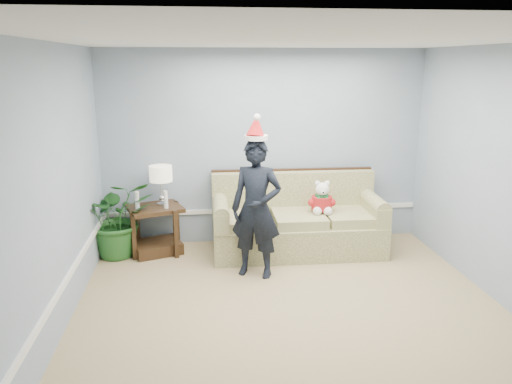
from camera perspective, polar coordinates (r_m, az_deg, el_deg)
The scene contains 10 objects.
room_shell at distance 4.59m, azimuth 5.06°, elevation -0.12°, with size 4.54×5.04×2.74m.
wainscot_trim at distance 5.90m, azimuth -8.84°, elevation -6.03°, with size 4.49×4.99×0.06m.
sofa at distance 6.85m, azimuth 4.64°, elevation -3.60°, with size 2.29×1.01×1.06m.
side_table at distance 6.89m, azimuth -11.32°, elevation -4.82°, with size 0.82×0.76×0.65m.
table_lamp at distance 6.72m, azimuth -10.82°, elevation 1.89°, with size 0.30×0.30×0.54m.
candle_pair at distance 6.65m, azimuth -11.85°, elevation -0.98°, with size 0.43×0.06×0.24m.
houseplant at distance 6.83m, azimuth -15.53°, elevation -2.88°, with size 0.94×0.81×1.04m, color #225B22.
man at distance 5.89m, azimuth 0.03°, elevation -1.95°, with size 0.61×0.40×1.66m, color black.
santa_hat at distance 5.71m, azimuth 0.01°, elevation 7.33°, with size 0.34×0.37×0.31m.
teddy_bear at distance 6.71m, azimuth 7.54°, elevation -1.03°, with size 0.30×0.33×0.44m.
Camera 1 is at (-0.92, -4.34, 2.51)m, focal length 35.00 mm.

